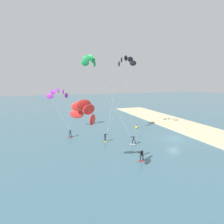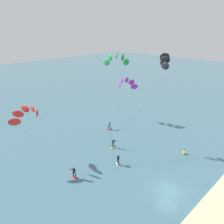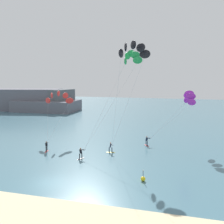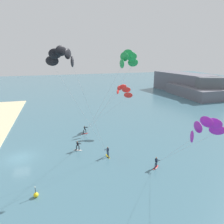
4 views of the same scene
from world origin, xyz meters
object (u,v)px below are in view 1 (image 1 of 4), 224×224
object	(u,v)px
kitesurfer_mid_water	(87,113)
kitesurfer_nearshore	(59,95)
kitesurfer_far_out	(92,64)
kitesurfer_downwind	(125,64)
marker_buoy	(137,127)

from	to	relation	value
kitesurfer_mid_water	kitesurfer_nearshore	bearing A→B (deg)	2.64
kitesurfer_far_out	kitesurfer_downwind	distance (m)	7.79
kitesurfer_far_out	kitesurfer_downwind	xyz separation A→B (m)	(1.92, -7.54, 0.35)
kitesurfer_mid_water	kitesurfer_downwind	world-z (taller)	kitesurfer_downwind
kitesurfer_nearshore	marker_buoy	bearing A→B (deg)	-105.28
kitesurfer_nearshore	kitesurfer_mid_water	size ratio (longest dim) A/B	0.91
kitesurfer_nearshore	kitesurfer_mid_water	xyz separation A→B (m)	(-23.43, -1.08, -0.35)
kitesurfer_nearshore	kitesurfer_downwind	bearing A→B (deg)	-118.31
kitesurfer_nearshore	kitesurfer_downwind	xyz separation A→B (m)	(-7.02, -13.03, 6.47)
kitesurfer_mid_water	kitesurfer_far_out	size ratio (longest dim) A/B	0.66
kitesurfer_far_out	marker_buoy	world-z (taller)	kitesurfer_far_out
kitesurfer_far_out	marker_buoy	size ratio (longest dim) A/B	11.66
marker_buoy	kitesurfer_mid_water	bearing A→B (deg)	139.14
kitesurfer_downwind	marker_buoy	size ratio (longest dim) A/B	11.92
kitesurfer_nearshore	kitesurfer_mid_water	bearing A→B (deg)	-177.36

